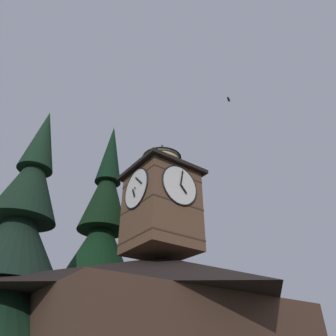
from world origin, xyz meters
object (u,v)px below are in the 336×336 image
building_main (163,318)px  moon (95,292)px  pine_tree_aside (12,255)px  pine_tree_behind (98,262)px  flying_bird_high (229,100)px  clock_tower (161,201)px

building_main → moon: bearing=-107.9°
moon → pine_tree_aside: bearing=59.8°
building_main → pine_tree_aside: (8.27, -2.16, 2.65)m
pine_tree_behind → moon: 34.74m
pine_tree_aside → flying_bird_high: size_ratio=27.40×
pine_tree_aside → flying_bird_high: 19.90m
building_main → flying_bird_high: 17.83m
building_main → moon: (-11.94, -36.89, 7.59)m
building_main → pine_tree_aside: pine_tree_aside is taller
pine_tree_behind → flying_bird_high: size_ratio=33.79×
pine_tree_aside → flying_bird_high: flying_bird_high is taller
clock_tower → pine_tree_behind: size_ratio=0.41×
clock_tower → pine_tree_aside: pine_tree_aside is taller
pine_tree_aside → clock_tower: bearing=160.4°
pine_tree_behind → flying_bird_high: bearing=127.4°
building_main → pine_tree_behind: (2.00, -5.28, 3.95)m
moon → flying_bird_high: bearing=79.5°
building_main → pine_tree_aside: size_ratio=0.92×
flying_bird_high → moon: bearing=-100.5°
building_main → flying_bird_high: bearing=144.4°
building_main → flying_bird_high: flying_bird_high is taller
building_main → moon: moon is taller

